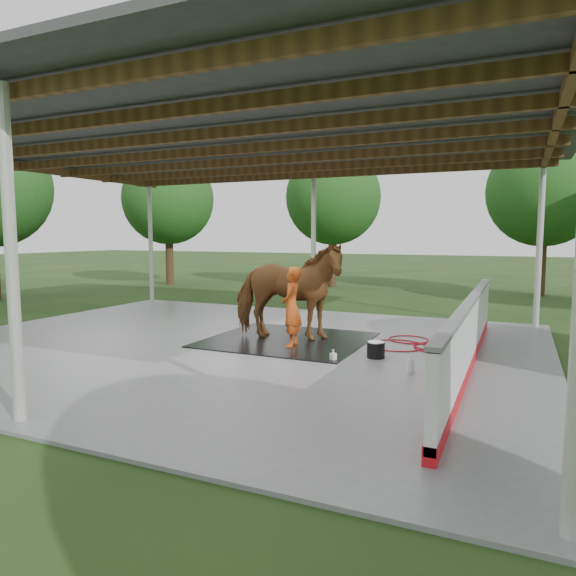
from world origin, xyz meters
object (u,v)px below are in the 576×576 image
at_px(dasher_board, 470,335).
at_px(wash_bucket, 376,349).
at_px(horse, 288,291).
at_px(handler, 292,307).

xyz_separation_m(dasher_board, wash_bucket, (-1.57, 0.04, -0.39)).
height_order(horse, wash_bucket, horse).
bearing_deg(horse, wash_bucket, -120.52).
height_order(dasher_board, handler, handler).
height_order(dasher_board, horse, horse).
xyz_separation_m(horse, handler, (0.33, -0.53, -0.24)).
height_order(horse, handler, horse).
distance_m(horse, handler, 0.67).
distance_m(handler, wash_bucket, 1.85).
relative_size(dasher_board, horse, 3.39).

